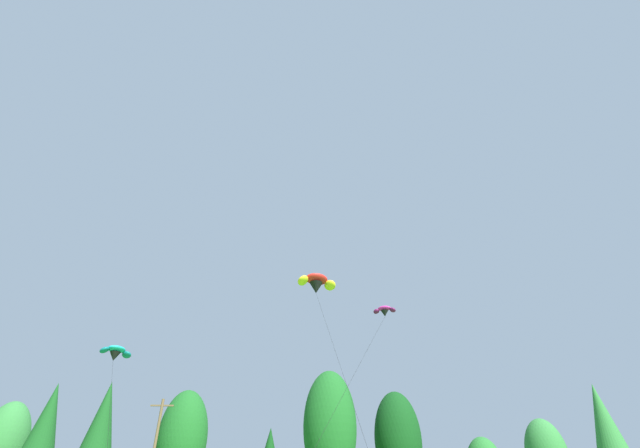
# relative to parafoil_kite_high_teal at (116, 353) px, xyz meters

# --- Properties ---
(treeline_tree_b) EXTENTS (5.04, 5.04, 12.01)m
(treeline_tree_b) POSITION_rel_parafoil_kite_high_teal_xyz_m (-17.02, 16.18, -5.93)
(treeline_tree_b) COLOR #472D19
(treeline_tree_b) RESTS_ON ground_plane
(treeline_tree_c) EXTENTS (4.54, 4.54, 13.37)m
(treeline_tree_c) POSITION_rel_parafoil_kite_high_teal_xyz_m (-11.02, 12.73, -4.83)
(treeline_tree_c) COLOR #472D19
(treeline_tree_c) RESTS_ON ground_plane
(treeline_tree_d) EXTENTS (4.60, 4.60, 13.63)m
(treeline_tree_d) POSITION_rel_parafoil_kite_high_teal_xyz_m (-5.29, 13.09, -4.67)
(treeline_tree_d) COLOR #472D19
(treeline_tree_d) RESTS_ON ground_plane
(treeline_tree_e) EXTENTS (5.24, 5.24, 12.72)m
(treeline_tree_e) POSITION_rel_parafoil_kite_high_teal_xyz_m (3.58, 13.06, -5.50)
(treeline_tree_e) COLOR #472D19
(treeline_tree_e) RESTS_ON ground_plane
(treeline_tree_g) EXTENTS (5.86, 5.86, 15.05)m
(treeline_tree_g) POSITION_rel_parafoil_kite_high_teal_xyz_m (19.40, 13.54, -4.09)
(treeline_tree_g) COLOR #472D19
(treeline_tree_g) RESTS_ON ground_plane
(treeline_tree_h) EXTENTS (5.45, 5.45, 13.52)m
(treeline_tree_h) POSITION_rel_parafoil_kite_high_teal_xyz_m (27.50, 17.20, -5.02)
(treeline_tree_h) COLOR #472D19
(treeline_tree_h) RESTS_ON ground_plane
(treeline_tree_k) EXTENTS (4.73, 4.73, 14.24)m
(treeline_tree_k) POSITION_rel_parafoil_kite_high_teal_xyz_m (51.45, 15.38, -4.28)
(treeline_tree_k) COLOR #472D19
(treeline_tree_k) RESTS_ON ground_plane
(parafoil_kite_high_teal) EXTENTS (10.25, 19.08, 12.23)m
(parafoil_kite_high_teal) POSITION_rel_parafoil_kite_high_teal_xyz_m (0.00, 0.00, 0.00)
(parafoil_kite_high_teal) COLOR teal
(parafoil_kite_mid_magenta) EXTENTS (9.27, 20.69, 16.13)m
(parafoil_kite_mid_magenta) POSITION_rel_parafoil_kite_high_teal_xyz_m (23.94, -0.26, 3.97)
(parafoil_kite_mid_magenta) COLOR #D12893
(parafoil_kite_far_red_yellow) EXTENTS (5.13, 16.35, 19.51)m
(parafoil_kite_far_red_yellow) POSITION_rel_parafoil_kite_high_teal_xyz_m (17.58, -0.77, 6.50)
(parafoil_kite_far_red_yellow) COLOR red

